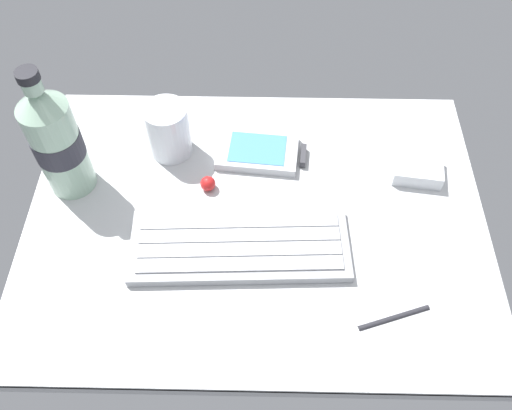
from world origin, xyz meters
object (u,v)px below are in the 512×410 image
Objects in this scene: keyboard at (240,245)px; stylus_pen at (394,317)px; charger_block at (417,169)px; water_bottle at (56,140)px; handheld_device at (262,152)px; juice_cup at (168,132)px; trackball_mouse at (208,184)px.

keyboard reaches higher than stylus_pen.
charger_block is at bearing 56.63° from stylus_pen.
water_bottle is 2.19× the size of stylus_pen.
juice_cup is at bearing 176.58° from handheld_device.
water_bottle reaches higher than keyboard.
keyboard is at bearing -23.70° from water_bottle.
stylus_pen is at bearing -24.92° from water_bottle.
handheld_device is at bearing 80.62° from keyboard.
charger_block reaches higher than keyboard.
handheld_device is 31.05cm from stylus_pen.
handheld_device is 29.15cm from water_bottle.
juice_cup is (-13.79, 0.82, 3.18)cm from handheld_device.
juice_cup reaches higher than charger_block.
water_bottle is 2.97× the size of charger_block.
trackball_mouse is (-4.93, 10.07, 0.29)cm from keyboard.
handheld_device is at bearing 171.97° from charger_block.
handheld_device is 23.00cm from charger_block.
stylus_pen is at bearing -41.57° from juice_cup.
charger_block is (25.50, 13.34, 0.39)cm from keyboard.
water_bottle is 49.31cm from stylus_pen.
juice_cup reaches higher than trackball_mouse.
water_bottle reaches higher than handheld_device.
juice_cup reaches higher than stylus_pen.
charger_block is 0.74× the size of stylus_pen.
stylus_pen is (-6.10, -22.98, -0.85)cm from charger_block.
juice_cup is 40.87cm from stylus_pen.
juice_cup is at bearing 25.82° from water_bottle.
charger_block is (36.56, -4.03, -2.71)cm from juice_cup.
water_bottle is (-27.35, -5.74, 8.28)cm from handheld_device.
keyboard reaches higher than handheld_device.
charger_block is (50.12, 2.53, -7.81)cm from water_bottle.
handheld_device is at bearing 11.86° from water_bottle.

